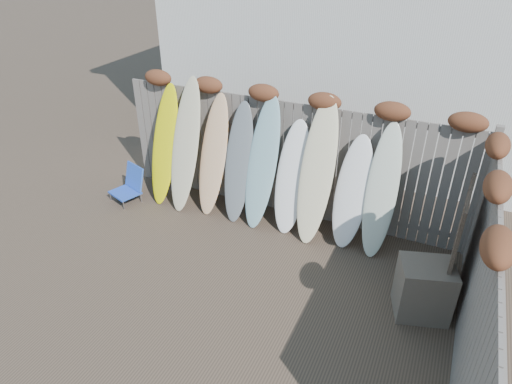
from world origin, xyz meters
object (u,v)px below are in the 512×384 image
at_px(wooden_crate, 424,289).
at_px(lattice_panel, 455,246).
at_px(surfboard_0, 165,145).
at_px(beach_chair, 130,185).

height_order(wooden_crate, lattice_panel, lattice_panel).
xyz_separation_m(lattice_panel, surfboard_0, (-4.88, 0.66, 0.22)).
xyz_separation_m(wooden_crate, lattice_panel, (0.26, 0.47, 0.44)).
bearing_deg(lattice_panel, beach_chair, -179.98).
bearing_deg(beach_chair, wooden_crate, -8.22).
xyz_separation_m(beach_chair, lattice_panel, (5.48, -0.29, 0.52)).
distance_m(wooden_crate, lattice_panel, 0.69).
distance_m(beach_chair, wooden_crate, 5.28).
distance_m(lattice_panel, surfboard_0, 4.93).
xyz_separation_m(beach_chair, wooden_crate, (5.22, -0.75, 0.08)).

